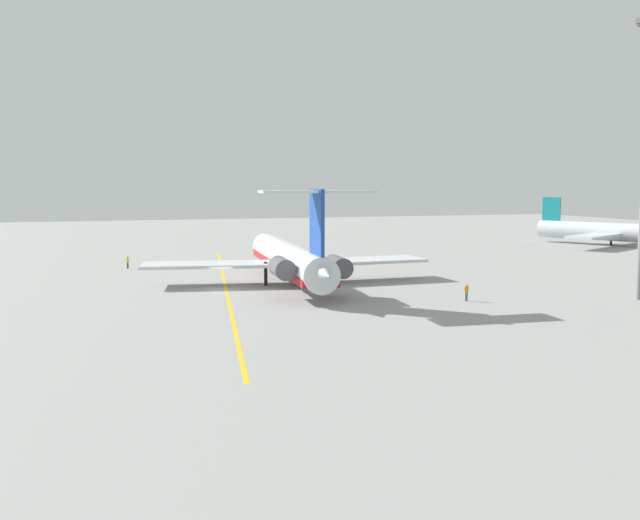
# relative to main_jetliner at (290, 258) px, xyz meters

# --- Properties ---
(ground) EXTENTS (314.85, 314.85, 0.00)m
(ground) POSITION_rel_main_jetliner_xyz_m (0.83, -8.40, -3.12)
(ground) COLOR gray
(main_jetliner) EXTENTS (39.28, 34.78, 11.43)m
(main_jetliner) POSITION_rel_main_jetliner_xyz_m (0.00, 0.00, 0.00)
(main_jetliner) COLOR silver
(main_jetliner) RESTS_ON ground
(airliner_far_left) EXTENTS (28.70, 29.06, 9.21)m
(airliner_far_left) POSITION_rel_main_jetliner_xyz_m (-30.39, 73.58, -0.41)
(airliner_far_left) COLOR silver
(airliner_far_left) RESTS_ON ground
(ground_crew_near_nose) EXTENTS (0.29, 0.39, 1.80)m
(ground_crew_near_nose) POSITION_rel_main_jetliner_xyz_m (-22.17, -17.61, -1.98)
(ground_crew_near_nose) COLOR black
(ground_crew_near_nose) RESTS_ON ground
(ground_crew_near_tail) EXTENTS (0.28, 0.45, 1.77)m
(ground_crew_near_tail) POSITION_rel_main_jetliner_xyz_m (16.89, 13.99, -2.00)
(ground_crew_near_tail) COLOR black
(ground_crew_near_tail) RESTS_ON ground
(safety_cone_nose) EXTENTS (0.40, 0.40, 0.55)m
(safety_cone_nose) POSITION_rel_main_jetliner_xyz_m (-20.04, 15.71, -2.84)
(safety_cone_nose) COLOR #EA590F
(safety_cone_nose) RESTS_ON ground
(taxiway_centreline) EXTENTS (80.99, 12.64, 0.01)m
(taxiway_centreline) POSITION_rel_main_jetliner_xyz_m (-1.10, -7.58, -3.11)
(taxiway_centreline) COLOR gold
(taxiway_centreline) RESTS_ON ground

